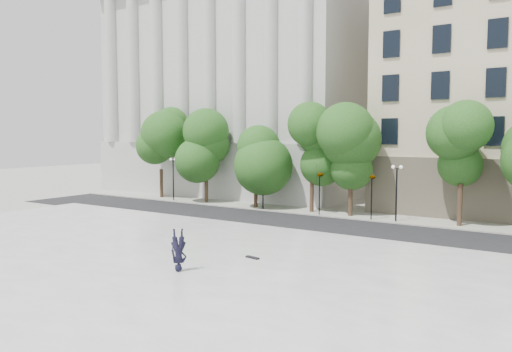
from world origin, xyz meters
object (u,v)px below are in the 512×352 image
Objects in this scene: traffic_light_west at (320,172)px; traffic_light_east at (372,175)px; skateboard at (252,257)px; person_lying at (179,266)px.

traffic_light_west is 4.54m from traffic_light_east.
skateboard is (-0.24, -16.60, -3.21)m from traffic_light_east.
traffic_light_east is 5.08× the size of skateboard.
traffic_light_east is at bearing 47.80° from person_lying.
traffic_light_east is 20.82m from person_lying.
person_lying is at bearing -100.80° from skateboard.
skateboard is at bearing -75.48° from traffic_light_west.
traffic_light_east is (4.54, 0.00, -0.04)m from traffic_light_west.
skateboard is at bearing -90.84° from traffic_light_east.
traffic_light_west reaches higher than traffic_light_east.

